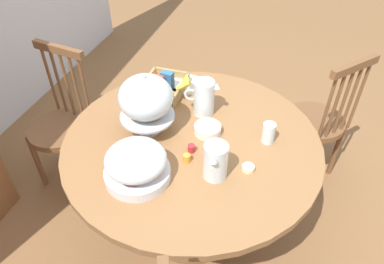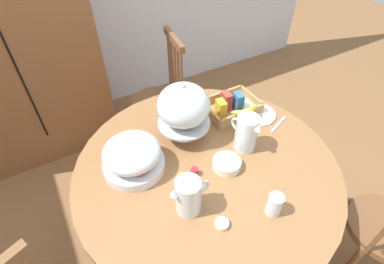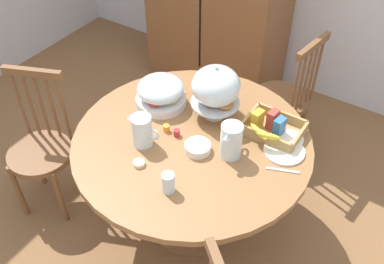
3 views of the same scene
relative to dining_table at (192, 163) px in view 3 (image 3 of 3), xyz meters
The scene contains 19 objects.
ground_plane 0.55m from the dining_table, 104.87° to the right, with size 10.00×10.00×0.00m, color brown.
dining_table is the anchor object (origin of this frame).
windsor_chair_near_window 0.96m from the dining_table, 158.81° to the right, with size 0.44×0.43×0.97m.
windsor_chair_facing_door 0.96m from the dining_table, 80.13° to the left, with size 0.40×0.40×0.97m.
pastry_stand_with_dome 0.46m from the dining_table, 89.46° to the left, with size 0.28×0.28×0.34m.
fruit_platter_covered 0.45m from the dining_table, 153.94° to the left, with size 0.30×0.30×0.18m.
orange_juice_pitcher 0.37m from the dining_table, ahead, with size 0.11×0.20×0.20m.
milk_pitcher 0.38m from the dining_table, 139.38° to the right, with size 0.19×0.11×0.18m.
cereal_basket 0.50m from the dining_table, 38.56° to the left, with size 0.32×0.30×0.12m.
china_plate_large 0.54m from the dining_table, 21.41° to the left, with size 0.22×0.22×0.01m, color white.
china_plate_small 0.57m from the dining_table, 30.83° to the left, with size 0.15×0.15×0.01m, color white.
cereal_bowl 0.23m from the dining_table, 39.13° to the right, with size 0.14×0.14×0.04m, color white.
drinking_glass 0.45m from the dining_table, 74.32° to the right, with size 0.06×0.06×0.11m, color silver.
butter_dish 0.39m from the dining_table, 111.37° to the right, with size 0.06×0.06×0.02m, color beige.
jam_jar_strawberry 0.23m from the dining_table, 167.46° to the right, with size 0.04×0.04×0.04m, color #B7282D.
jam_jar_apricot 0.26m from the dining_table, behind, with size 0.04×0.04×0.04m, color orange.
table_knife 0.55m from the dining_table, 37.08° to the left, with size 0.17×0.01×0.01m, color silver.
dinner_fork 0.56m from the dining_table, 40.23° to the left, with size 0.17×0.01×0.01m, color silver.
soup_spoon 0.55m from the dining_table, ahead, with size 0.17×0.01×0.01m, color silver.
Camera 3 is at (0.96, -1.44, 2.39)m, focal length 41.03 mm.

